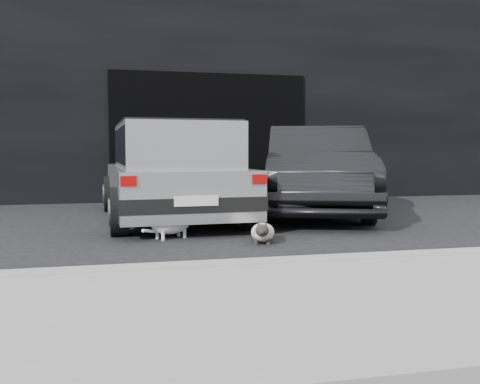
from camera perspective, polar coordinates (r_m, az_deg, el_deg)
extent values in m
plane|color=black|center=(6.97, -5.63, -4.10)|extent=(80.00, 80.00, 0.00)
cube|color=black|center=(13.06, -4.86, 10.89)|extent=(34.00, 4.00, 5.00)
cube|color=black|center=(10.99, -3.27, 5.84)|extent=(4.00, 0.10, 2.60)
cube|color=gray|center=(4.74, 10.87, -7.47)|extent=(18.00, 0.25, 0.12)
cube|color=gray|center=(3.71, 18.59, -11.06)|extent=(18.00, 2.20, 0.11)
cube|color=#A5A7A9|center=(8.06, -7.33, 0.52)|extent=(1.89, 3.93, 0.61)
cube|color=#A5A7A9|center=(7.85, -7.16, 4.89)|extent=(1.62, 2.64, 0.61)
cube|color=black|center=(7.85, -7.16, 4.89)|extent=(1.63, 2.54, 0.49)
cube|color=black|center=(6.24, -4.82, -1.43)|extent=(1.75, 0.23, 0.18)
cube|color=black|center=(9.91, -8.89, 0.71)|extent=(1.75, 0.23, 0.18)
cube|color=silver|center=(6.15, -4.67, -0.95)|extent=(0.51, 0.04, 0.12)
cube|color=#8C0707|center=(6.04, -11.81, 1.13)|extent=(0.18, 0.04, 0.12)
cube|color=#8C0707|center=(6.33, 2.09, 1.36)|extent=(0.18, 0.04, 0.12)
cube|color=black|center=(7.86, -7.18, 7.24)|extent=(1.61, 2.38, 0.03)
cylinder|color=black|center=(6.62, -12.77, -2.04)|extent=(0.24, 0.60, 0.59)
cylinder|color=slate|center=(6.62, -13.80, -2.07)|extent=(0.03, 0.33, 0.33)
cylinder|color=black|center=(6.91, 1.30, -1.66)|extent=(0.24, 0.60, 0.59)
cylinder|color=slate|center=(6.95, 2.24, -1.64)|extent=(0.03, 0.33, 0.33)
cylinder|color=black|center=(9.33, -13.64, -0.20)|extent=(0.24, 0.60, 0.59)
cylinder|color=slate|center=(9.33, -14.37, -0.22)|extent=(0.03, 0.33, 0.33)
cylinder|color=black|center=(9.54, -3.49, 0.02)|extent=(0.24, 0.60, 0.59)
cylinder|color=slate|center=(9.56, -2.79, 0.03)|extent=(0.03, 0.33, 0.33)
imported|color=black|center=(8.80, 8.20, 2.35)|extent=(2.81, 4.62, 1.44)
ellipsoid|color=beige|center=(6.04, 2.43, -4.30)|extent=(0.41, 0.58, 0.20)
ellipsoid|color=beige|center=(5.91, 2.41, -4.27)|extent=(0.29, 0.29, 0.19)
ellipsoid|color=black|center=(5.77, 2.38, -4.12)|extent=(0.18, 0.17, 0.13)
sphere|color=black|center=(5.71, 2.36, -4.28)|extent=(0.06, 0.06, 0.06)
cone|color=black|center=(5.77, 2.76, -3.49)|extent=(0.06, 0.07, 0.07)
cone|color=black|center=(5.77, 2.00, -3.48)|extent=(0.06, 0.07, 0.07)
cylinder|color=black|center=(5.90, 3.04, -5.32)|extent=(0.04, 0.04, 0.07)
cylinder|color=black|center=(5.90, 1.75, -5.31)|extent=(0.04, 0.04, 0.07)
cylinder|color=black|center=(6.21, 3.08, -4.83)|extent=(0.04, 0.04, 0.07)
cylinder|color=black|center=(6.21, 1.85, -4.82)|extent=(0.04, 0.04, 0.07)
cylinder|color=black|center=(6.33, 2.49, -4.21)|extent=(0.05, 0.29, 0.09)
ellipsoid|color=white|center=(6.35, -7.38, -3.49)|extent=(0.56, 0.45, 0.22)
ellipsoid|color=white|center=(6.41, -6.43, -3.19)|extent=(0.29, 0.29, 0.18)
ellipsoid|color=silver|center=(6.47, -5.47, -2.44)|extent=(0.18, 0.18, 0.13)
sphere|color=silver|center=(6.51, -5.05, -2.47)|extent=(0.06, 0.06, 0.06)
cone|color=silver|center=(6.49, -5.76, -1.90)|extent=(0.07, 0.07, 0.07)
cone|color=silver|center=(6.43, -5.39, -1.96)|extent=(0.07, 0.07, 0.07)
cylinder|color=silver|center=(6.49, -6.57, -4.17)|extent=(0.04, 0.04, 0.13)
cylinder|color=silver|center=(6.39, -5.94, -4.31)|extent=(0.04, 0.04, 0.13)
cylinder|color=silver|center=(6.33, -8.82, -4.41)|extent=(0.04, 0.04, 0.13)
cylinder|color=silver|center=(6.23, -8.21, -4.56)|extent=(0.04, 0.04, 0.13)
cylinder|color=silver|center=(6.21, -9.52, -4.14)|extent=(0.22, 0.23, 0.08)
ellipsoid|color=gray|center=(6.27, -7.98, -3.38)|extent=(0.23, 0.21, 0.09)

